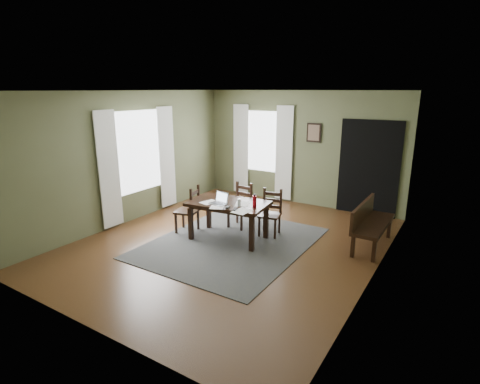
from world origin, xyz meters
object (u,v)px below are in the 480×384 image
Objects in this scene: dining_table at (228,207)px; chair_back_right at (270,213)px; chair_back_left at (241,206)px; water_bottle at (255,201)px; bench at (370,221)px; laptop at (220,201)px; chair_end at (189,210)px.

chair_back_right is (0.55, 0.62, -0.20)m from dining_table.
water_bottle reaches higher than chair_back_left.
water_bottle is at bearing 121.63° from bench.
chair_back_right is 2.55× the size of laptop.
dining_table is 0.60m from water_bottle.
laptop reaches higher than bench.
chair_back_right is at bearing 42.10° from dining_table.
bench is (3.14, 1.16, 0.02)m from chair_end.
chair_back_left is at bearing 98.51° from bench.
chair_back_left is at bearing 107.04° from laptop.
laptop is (0.76, -0.05, 0.32)m from chair_end.
dining_table is 4.40× the size of laptop.
chair_back_left is 1.02× the size of chair_back_right.
bench is 5.92× the size of water_bottle.
chair_back_left reaches higher than chair_back_right.
chair_back_left is 3.74× the size of water_bottle.
chair_end reaches higher than dining_table.
chair_end is 2.68× the size of laptop.
chair_back_left is 1.08m from water_bottle.
bench is (1.75, 0.43, 0.04)m from chair_back_right.
laptop is at bearing -83.02° from chair_back_left.
water_bottle reaches higher than bench.
dining_table is 0.87m from chair_end.
chair_back_right reaches higher than bench.
laptop reaches higher than chair_back_left.
laptop is at bearing -123.03° from dining_table.
water_bottle reaches higher than chair_back_right.
laptop is at bearing 71.29° from chair_end.
chair_end is 1.58m from chair_back_right.
laptop is (-0.63, -0.79, 0.34)m from chair_back_right.
dining_table is 6.32× the size of water_bottle.
bench is at bearing 31.63° from water_bottle.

